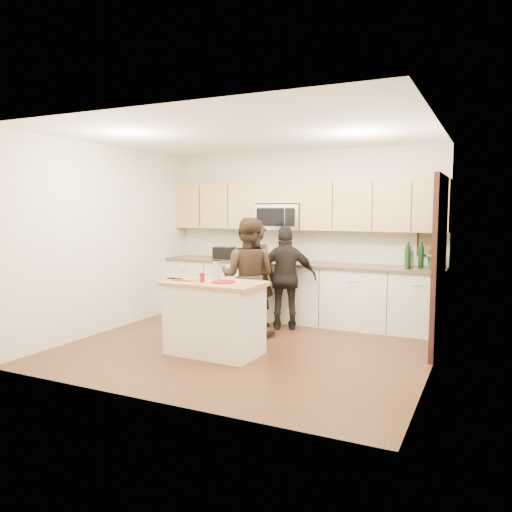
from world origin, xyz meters
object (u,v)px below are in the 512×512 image
at_px(toaster, 224,253).
at_px(woman_right, 286,278).
at_px(island, 215,317).
at_px(woman_left, 257,275).
at_px(woman_center, 248,277).

xyz_separation_m(toaster, woman_right, (1.35, -0.54, -0.27)).
bearing_deg(woman_right, island, 54.80).
bearing_deg(woman_left, island, 104.42).
xyz_separation_m(woman_left, woman_center, (0.12, -0.55, 0.04)).
bearing_deg(woman_center, woman_right, -132.62).
xyz_separation_m(woman_left, woman_right, (0.47, 0.00, -0.02)).
bearing_deg(toaster, woman_left, -31.74).
distance_m(woman_left, woman_right, 0.47).
height_order(island, woman_left, woman_left).
height_order(toaster, woman_right, woman_right).
xyz_separation_m(island, toaster, (-1.04, 2.10, 0.59)).
height_order(woman_left, woman_center, woman_center).
relative_size(woman_left, woman_right, 1.03).
bearing_deg(island, woman_right, 80.54).
xyz_separation_m(island, woman_left, (-0.16, 1.56, 0.33)).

